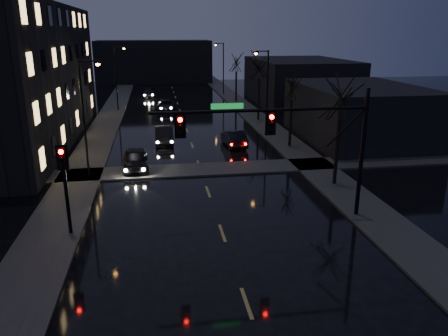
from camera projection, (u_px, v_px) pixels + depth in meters
name	position (u px, v px, depth m)	size (l,w,h in m)	color
sidewalk_left	(105.00, 127.00, 46.14)	(3.00, 140.00, 0.12)	#2D2D2B
sidewalk_right	(261.00, 122.00, 48.65)	(3.00, 140.00, 0.12)	#2D2D2B
sidewalk_cross	(201.00, 170.00, 31.84)	(40.00, 3.00, 0.12)	#2D2D2B
apartment_block	(0.00, 75.00, 38.47)	(12.00, 30.00, 12.00)	black
commercial_right_near	(358.00, 113.00, 40.47)	(10.00, 14.00, 5.00)	black
commercial_right_far	(299.00, 81.00, 61.27)	(12.00, 18.00, 6.00)	black
far_block	(154.00, 61.00, 86.31)	(22.00, 10.00, 8.00)	black
signal_mast	(294.00, 132.00, 22.01)	(11.11, 0.41, 7.00)	black
signal_pole_left	(65.00, 178.00, 20.89)	(0.35, 0.41, 4.53)	black
tree_near	(342.00, 90.00, 26.99)	(3.52, 3.52, 8.08)	black
tree_mid_a	(292.00, 80.00, 36.54)	(3.30, 3.30, 7.58)	black
tree_mid_b	(260.00, 61.00, 47.61)	(3.74, 3.74, 8.59)	black
tree_far	(236.00, 59.00, 60.97)	(3.43, 3.43, 7.88)	black
streetlight_l_near	(86.00, 109.00, 28.84)	(1.53, 0.28, 8.00)	black
streetlight_l_far	(117.00, 73.00, 54.29)	(1.53, 0.28, 8.00)	black
streetlight_r_mid	(265.00, 84.00, 42.39)	(1.53, 0.28, 8.00)	black
streetlight_r_far	(222.00, 64.00, 68.78)	(1.53, 0.28, 8.00)	black
oncoming_car_a	(136.00, 160.00, 31.85)	(1.79, 4.44, 1.51)	black
oncoming_car_b	(164.00, 135.00, 39.36)	(1.58, 4.54, 1.50)	black
oncoming_car_c	(166.00, 105.00, 55.70)	(2.23, 4.85, 1.35)	black
oncoming_car_d	(149.00, 93.00, 67.04)	(1.82, 4.48, 1.30)	black
lead_car	(234.00, 138.00, 38.43)	(1.49, 4.28, 1.41)	black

